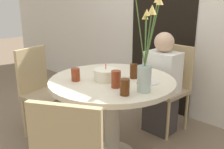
# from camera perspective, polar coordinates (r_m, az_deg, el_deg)

# --- Properties ---
(wall_back) EXTENTS (8.00, 0.05, 2.60)m
(wall_back) POSITION_cam_1_polar(r_m,az_deg,el_deg) (3.04, 17.20, 14.23)
(wall_back) COLOR silver
(wall_back) RESTS_ON ground_plane
(doorway_panel) EXTENTS (0.90, 0.01, 2.05)m
(doorway_panel) POSITION_cam_1_polar(r_m,az_deg,el_deg) (3.19, 11.22, 9.78)
(doorway_panel) COLOR black
(doorway_panel) RESTS_ON ground_plane
(dining_table) EXTENTS (1.06, 1.06, 0.75)m
(dining_table) POSITION_cam_1_polar(r_m,az_deg,el_deg) (2.16, 0.00, -4.99)
(dining_table) COLOR beige
(dining_table) RESTS_ON ground_plane
(chair_near_front) EXTENTS (0.43, 0.43, 0.93)m
(chair_near_front) POSITION_cam_1_polar(r_m,az_deg,el_deg) (2.80, 13.23, -1.76)
(chair_near_front) COLOR #9E896B
(chair_near_front) RESTS_ON ground_plane
(chair_left_flank) EXTENTS (0.48, 0.48, 0.93)m
(chair_left_flank) POSITION_cam_1_polar(r_m,az_deg,el_deg) (2.69, -16.02, -2.68)
(chair_left_flank) COLOR #9E896B
(chair_left_flank) RESTS_ON ground_plane
(birthday_cake) EXTENTS (0.20, 0.20, 0.14)m
(birthday_cake) POSITION_cam_1_polar(r_m,az_deg,el_deg) (2.07, -1.42, -0.02)
(birthday_cake) COLOR white
(birthday_cake) RESTS_ON dining_table
(flower_vase) EXTENTS (0.23, 0.26, 0.71)m
(flower_vase) POSITION_cam_1_polar(r_m,az_deg,el_deg) (1.77, 7.77, 4.21)
(flower_vase) COLOR #B2C6C1
(flower_vase) RESTS_ON dining_table
(side_plate) EXTENTS (0.20, 0.20, 0.01)m
(side_plate) POSITION_cam_1_polar(r_m,az_deg,el_deg) (2.04, 8.02, -1.63)
(side_plate) COLOR silver
(side_plate) RESTS_ON dining_table
(drink_glass_0) EXTENTS (0.07, 0.07, 0.13)m
(drink_glass_0) POSITION_cam_1_polar(r_m,az_deg,el_deg) (1.89, 0.92, -1.06)
(drink_glass_0) COLOR maroon
(drink_glass_0) RESTS_ON dining_table
(drink_glass_1) EXTENTS (0.07, 0.07, 0.10)m
(drink_glass_1) POSITION_cam_1_polar(r_m,az_deg,el_deg) (2.07, -8.32, -0.03)
(drink_glass_1) COLOR maroon
(drink_glass_1) RESTS_ON dining_table
(drink_glass_2) EXTENTS (0.07, 0.07, 0.12)m
(drink_glass_2) POSITION_cam_1_polar(r_m,az_deg,el_deg) (2.12, 5.02, 0.77)
(drink_glass_2) COLOR #51280F
(drink_glass_2) RESTS_ON dining_table
(drink_glass_3) EXTENTS (0.07, 0.07, 0.12)m
(drink_glass_3) POSITION_cam_1_polar(r_m,az_deg,el_deg) (1.74, 2.94, -2.88)
(drink_glass_3) COLOR #51280F
(drink_glass_3) RESTS_ON dining_table
(person_woman) EXTENTS (0.34, 0.24, 1.09)m
(person_woman) POSITION_cam_1_polar(r_m,az_deg,el_deg) (2.68, 11.24, -2.85)
(person_woman) COLOR #383333
(person_woman) RESTS_ON ground_plane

